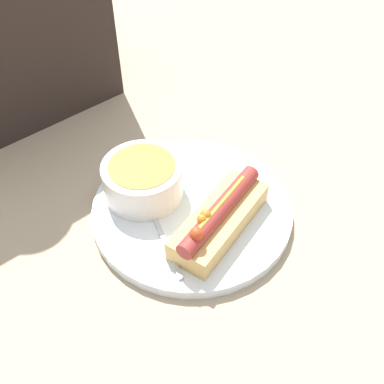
% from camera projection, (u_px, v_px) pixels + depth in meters
% --- Properties ---
extents(ground_plane, '(4.00, 4.00, 0.00)m').
position_uv_depth(ground_plane, '(192.00, 213.00, 0.65)').
color(ground_plane, tan).
extents(dinner_plate, '(0.28, 0.28, 0.02)m').
position_uv_depth(dinner_plate, '(192.00, 209.00, 0.64)').
color(dinner_plate, white).
rests_on(dinner_plate, ground_plane).
extents(hot_dog, '(0.17, 0.10, 0.06)m').
position_uv_depth(hot_dog, '(218.00, 219.00, 0.59)').
color(hot_dog, '#DBAD60').
rests_on(hot_dog, dinner_plate).
extents(soup_bowl, '(0.11, 0.11, 0.05)m').
position_uv_depth(soup_bowl, '(143.00, 178.00, 0.63)').
color(soup_bowl, silver).
rests_on(soup_bowl, dinner_plate).
extents(spoon, '(0.07, 0.15, 0.01)m').
position_uv_depth(spoon, '(153.00, 214.00, 0.62)').
color(spoon, '#B7B7BC').
rests_on(spoon, dinner_plate).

